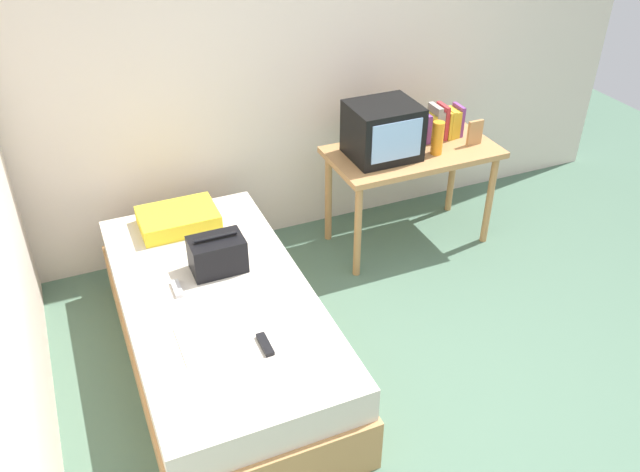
{
  "coord_description": "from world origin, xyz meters",
  "views": [
    {
      "loc": [
        -1.6,
        -2.01,
        2.73
      ],
      "look_at": [
        -0.3,
        1.03,
        0.52
      ],
      "focal_mm": 36.95,
      "sensor_mm": 36.0,
      "label": 1
    }
  ],
  "objects_px": {
    "water_bottle": "(438,138)",
    "magazine": "(201,341)",
    "picture_frame": "(475,133)",
    "book_row": "(441,123)",
    "tv": "(383,131)",
    "handbag": "(217,254)",
    "pillow": "(178,219)",
    "bed": "(221,329)",
    "desk": "(412,162)",
    "remote_dark": "(265,344)",
    "remote_silver": "(177,289)"
  },
  "relations": [
    {
      "from": "remote_dark",
      "to": "water_bottle",
      "type": "bearing_deg",
      "value": 34.24
    },
    {
      "from": "water_bottle",
      "to": "pillow",
      "type": "height_order",
      "value": "water_bottle"
    },
    {
      "from": "book_row",
      "to": "handbag",
      "type": "bearing_deg",
      "value": -161.32
    },
    {
      "from": "magazine",
      "to": "remote_silver",
      "type": "distance_m",
      "value": 0.45
    },
    {
      "from": "water_bottle",
      "to": "handbag",
      "type": "bearing_deg",
      "value": -166.35
    },
    {
      "from": "remote_silver",
      "to": "pillow",
      "type": "bearing_deg",
      "value": 75.97
    },
    {
      "from": "water_bottle",
      "to": "pillow",
      "type": "distance_m",
      "value": 1.77
    },
    {
      "from": "water_bottle",
      "to": "book_row",
      "type": "relative_size",
      "value": 0.76
    },
    {
      "from": "desk",
      "to": "picture_frame",
      "type": "xyz_separation_m",
      "value": [
        0.42,
        -0.09,
        0.18
      ]
    },
    {
      "from": "bed",
      "to": "magazine",
      "type": "relative_size",
      "value": 6.9
    },
    {
      "from": "bed",
      "to": "book_row",
      "type": "height_order",
      "value": "book_row"
    },
    {
      "from": "picture_frame",
      "to": "handbag",
      "type": "distance_m",
      "value": 2.0
    },
    {
      "from": "book_row",
      "to": "remote_dark",
      "type": "height_order",
      "value": "book_row"
    },
    {
      "from": "desk",
      "to": "tv",
      "type": "distance_m",
      "value": 0.36
    },
    {
      "from": "magazine",
      "to": "remote_dark",
      "type": "relative_size",
      "value": 1.86
    },
    {
      "from": "tv",
      "to": "water_bottle",
      "type": "distance_m",
      "value": 0.38
    },
    {
      "from": "book_row",
      "to": "remote_silver",
      "type": "xyz_separation_m",
      "value": [
        -2.05,
        -0.71,
        -0.31
      ]
    },
    {
      "from": "desk",
      "to": "water_bottle",
      "type": "xyz_separation_m",
      "value": [
        0.11,
        -0.11,
        0.21
      ]
    },
    {
      "from": "picture_frame",
      "to": "magazine",
      "type": "xyz_separation_m",
      "value": [
        -2.19,
        -0.96,
        -0.3
      ]
    },
    {
      "from": "picture_frame",
      "to": "magazine",
      "type": "relative_size",
      "value": 0.6
    },
    {
      "from": "bed",
      "to": "desk",
      "type": "distance_m",
      "value": 1.79
    },
    {
      "from": "tv",
      "to": "magazine",
      "type": "relative_size",
      "value": 1.52
    },
    {
      "from": "tv",
      "to": "magazine",
      "type": "bearing_deg",
      "value": -145.32
    },
    {
      "from": "water_bottle",
      "to": "picture_frame",
      "type": "bearing_deg",
      "value": 3.52
    },
    {
      "from": "picture_frame",
      "to": "pillow",
      "type": "relative_size",
      "value": 0.37
    },
    {
      "from": "book_row",
      "to": "magazine",
      "type": "relative_size",
      "value": 1.03
    },
    {
      "from": "tv",
      "to": "bed",
      "type": "bearing_deg",
      "value": -152.25
    },
    {
      "from": "desk",
      "to": "tv",
      "type": "height_order",
      "value": "tv"
    },
    {
      "from": "tv",
      "to": "remote_dark",
      "type": "xyz_separation_m",
      "value": [
        -1.25,
        -1.21,
        -0.38
      ]
    },
    {
      "from": "bed",
      "to": "pillow",
      "type": "relative_size",
      "value": 4.25
    },
    {
      "from": "desk",
      "to": "book_row",
      "type": "height_order",
      "value": "book_row"
    },
    {
      "from": "bed",
      "to": "water_bottle",
      "type": "xyz_separation_m",
      "value": [
        1.71,
        0.6,
        0.59
      ]
    },
    {
      "from": "book_row",
      "to": "bed",
      "type": "bearing_deg",
      "value": -156.65
    },
    {
      "from": "desk",
      "to": "handbag",
      "type": "distance_m",
      "value": 1.61
    },
    {
      "from": "picture_frame",
      "to": "tv",
      "type": "bearing_deg",
      "value": 171.6
    },
    {
      "from": "book_row",
      "to": "picture_frame",
      "type": "bearing_deg",
      "value": -50.76
    },
    {
      "from": "water_bottle",
      "to": "magazine",
      "type": "height_order",
      "value": "water_bottle"
    },
    {
      "from": "pillow",
      "to": "remote_dark",
      "type": "xyz_separation_m",
      "value": [
        0.14,
        -1.22,
        -0.04
      ]
    },
    {
      "from": "bed",
      "to": "desk",
      "type": "height_order",
      "value": "desk"
    },
    {
      "from": "bed",
      "to": "picture_frame",
      "type": "relative_size",
      "value": 11.41
    },
    {
      "from": "picture_frame",
      "to": "remote_silver",
      "type": "distance_m",
      "value": 2.29
    },
    {
      "from": "book_row",
      "to": "picture_frame",
      "type": "height_order",
      "value": "book_row"
    },
    {
      "from": "book_row",
      "to": "handbag",
      "type": "height_order",
      "value": "book_row"
    },
    {
      "from": "pillow",
      "to": "picture_frame",
      "type": "bearing_deg",
      "value": -3.04
    },
    {
      "from": "remote_dark",
      "to": "desk",
      "type": "bearing_deg",
      "value": 38.87
    },
    {
      "from": "tv",
      "to": "picture_frame",
      "type": "bearing_deg",
      "value": -8.4
    },
    {
      "from": "handbag",
      "to": "book_row",
      "type": "bearing_deg",
      "value": 18.68
    },
    {
      "from": "bed",
      "to": "water_bottle",
      "type": "distance_m",
      "value": 1.9
    },
    {
      "from": "tv",
      "to": "remote_silver",
      "type": "relative_size",
      "value": 3.06
    },
    {
      "from": "pillow",
      "to": "bed",
      "type": "bearing_deg",
      "value": -87.39
    }
  ]
}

